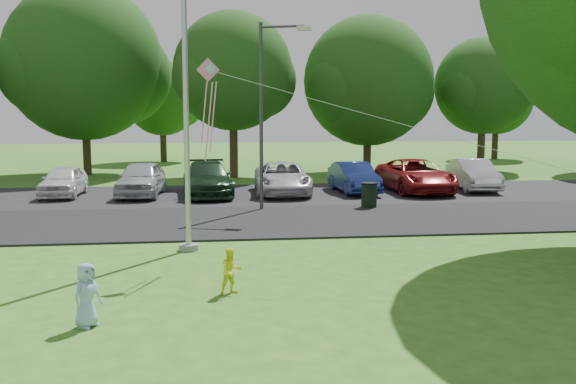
{
  "coord_description": "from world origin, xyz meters",
  "views": [
    {
      "loc": [
        -2.99,
        -11.33,
        3.58
      ],
      "look_at": [
        -1.05,
        4.0,
        1.6
      ],
      "focal_mm": 40.0,
      "sensor_mm": 36.0,
      "label": 1
    }
  ],
  "objects": [
    {
      "name": "ground",
      "position": [
        0.0,
        0.0,
        0.0
      ],
      "size": [
        120.0,
        120.0,
        0.0
      ],
      "primitive_type": "plane",
      "color": "#336D1C",
      "rests_on": "ground"
    },
    {
      "name": "park_road",
      "position": [
        0.0,
        9.0,
        0.03
      ],
      "size": [
        60.0,
        6.0,
        0.06
      ],
      "primitive_type": "cube",
      "color": "black",
      "rests_on": "ground"
    },
    {
      "name": "parking_strip",
      "position": [
        0.0,
        15.5,
        0.03
      ],
      "size": [
        42.0,
        7.0,
        0.06
      ],
      "primitive_type": "cube",
      "color": "black",
      "rests_on": "ground"
    },
    {
      "name": "flagpole",
      "position": [
        -3.5,
        5.0,
        4.17
      ],
      "size": [
        0.5,
        0.5,
        10.0
      ],
      "color": "#B7BABF",
      "rests_on": "ground"
    },
    {
      "name": "street_lamp",
      "position": [
        -0.83,
        11.25,
        3.97
      ],
      "size": [
        1.8,
        0.76,
        6.6
      ],
      "rotation": [
        0.0,
        0.0,
        -0.33
      ],
      "color": "#3F3F44",
      "rests_on": "ground"
    },
    {
      "name": "trash_can",
      "position": [
        2.85,
        11.28,
        0.48
      ],
      "size": [
        0.6,
        0.6,
        0.96
      ],
      "rotation": [
        0.0,
        0.0,
        0.23
      ],
      "color": "black",
      "rests_on": "ground"
    },
    {
      "name": "tree_row",
      "position": [
        1.59,
        24.23,
        5.71
      ],
      "size": [
        64.35,
        11.94,
        10.88
      ],
      "color": "#332316",
      "rests_on": "ground"
    },
    {
      "name": "horizon_trees",
      "position": [
        4.06,
        33.88,
        4.3
      ],
      "size": [
        77.46,
        7.2,
        7.02
      ],
      "color": "#332316",
      "rests_on": "ground"
    },
    {
      "name": "parked_cars",
      "position": [
        0.45,
        15.43,
        0.74
      ],
      "size": [
        19.28,
        5.16,
        1.43
      ],
      "color": "silver",
      "rests_on": "ground"
    },
    {
      "name": "child_yellow",
      "position": [
        -2.56,
        0.92,
        0.46
      ],
      "size": [
        0.53,
        0.47,
        0.92
      ],
      "primitive_type": "imported",
      "rotation": [
        0.0,
        0.0,
        0.32
      ],
      "color": "#F4FF28",
      "rests_on": "ground"
    },
    {
      "name": "child_blue",
      "position": [
        -5.01,
        -0.72,
        0.54
      ],
      "size": [
        0.59,
        0.63,
        1.08
      ],
      "primitive_type": "imported",
      "rotation": [
        0.0,
        0.0,
        0.92
      ],
      "color": "#96B4E6",
      "rests_on": "ground"
    },
    {
      "name": "kite",
      "position": [
        -2.59,
        3.42,
        3.96
      ],
      "size": [
        8.65,
        3.62,
        2.75
      ],
      "rotation": [
        0.0,
        0.0,
        0.17
      ],
      "color": "pink",
      "rests_on": "ground"
    }
  ]
}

